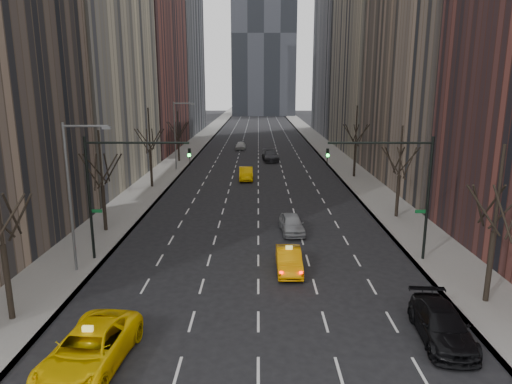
{
  "coord_description": "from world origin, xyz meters",
  "views": [
    {
      "loc": [
        -0.01,
        -16.18,
        11.19
      ],
      "look_at": [
        -0.18,
        16.8,
        3.5
      ],
      "focal_mm": 32.0,
      "sensor_mm": 36.0,
      "label": 1
    }
  ],
  "objects_px": {
    "taxi_suv": "(89,350)",
    "taxi_sedan": "(289,260)",
    "silver_sedan_ahead": "(292,224)",
    "parked_suv_black": "(442,324)"
  },
  "relations": [
    {
      "from": "taxi_sedan",
      "to": "taxi_suv",
      "type": "bearing_deg",
      "value": -131.25
    },
    {
      "from": "taxi_sedan",
      "to": "parked_suv_black",
      "type": "xyz_separation_m",
      "value": [
        6.36,
        -7.83,
        0.03
      ]
    },
    {
      "from": "taxi_sedan",
      "to": "parked_suv_black",
      "type": "relative_size",
      "value": 0.84
    },
    {
      "from": "taxi_sedan",
      "to": "silver_sedan_ahead",
      "type": "bearing_deg",
      "value": 84.2
    },
    {
      "from": "silver_sedan_ahead",
      "to": "parked_suv_black",
      "type": "distance_m",
      "value": 16.4
    },
    {
      "from": "taxi_suv",
      "to": "taxi_sedan",
      "type": "relative_size",
      "value": 1.37
    },
    {
      "from": "taxi_sedan",
      "to": "parked_suv_black",
      "type": "bearing_deg",
      "value": -51.22
    },
    {
      "from": "parked_suv_black",
      "to": "silver_sedan_ahead",
      "type": "bearing_deg",
      "value": 113.79
    },
    {
      "from": "taxi_suv",
      "to": "taxi_sedan",
      "type": "distance_m",
      "value": 13.29
    },
    {
      "from": "taxi_suv",
      "to": "silver_sedan_ahead",
      "type": "height_order",
      "value": "taxi_suv"
    }
  ]
}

